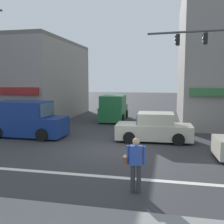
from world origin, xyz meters
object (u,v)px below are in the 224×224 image
street_tree (217,72)px  van_parked_curbside (26,120)px  traffic_light_mast (219,65)px  sedan_crossing_leftbound (154,128)px  pedestrian_foreground_with_bag (135,162)px  van_crossing_rightbound (114,108)px

street_tree → van_parked_curbside: 12.81m
traffic_light_mast → van_parked_curbside: (-10.83, -0.96, -3.17)m
sedan_crossing_leftbound → pedestrian_foreground_with_bag: (-0.21, -6.88, 0.24)m
traffic_light_mast → van_parked_curbside: traffic_light_mast is taller
van_crossing_rightbound → pedestrian_foreground_with_bag: size_ratio=2.81×
street_tree → pedestrian_foreground_with_bag: size_ratio=3.29×
van_parked_curbside → sedan_crossing_leftbound: size_ratio=1.11×
sedan_crossing_leftbound → van_crossing_rightbound: 7.88m
street_tree → van_crossing_rightbound: 8.49m
traffic_light_mast → pedestrian_foreground_with_bag: 8.84m
van_parked_curbside → van_crossing_rightbound: (3.83, 7.34, 0.00)m
van_parked_curbside → pedestrian_foreground_with_bag: van_parked_curbside is taller
street_tree → van_crossing_rightbound: size_ratio=1.17×
traffic_light_mast → van_crossing_rightbound: (-6.99, 6.38, -3.17)m
traffic_light_mast → pedestrian_foreground_with_bag: traffic_light_mast is taller
sedan_crossing_leftbound → van_crossing_rightbound: (-3.70, 6.95, 0.29)m
van_crossing_rightbound → pedestrian_foreground_with_bag: 14.26m
traffic_light_mast → van_parked_curbside: size_ratio=1.34×
sedan_crossing_leftbound → traffic_light_mast: bearing=9.8°
van_parked_curbside → traffic_light_mast: bearing=5.1°
van_parked_curbside → sedan_crossing_leftbound: van_parked_curbside is taller
street_tree → traffic_light_mast: 4.05m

